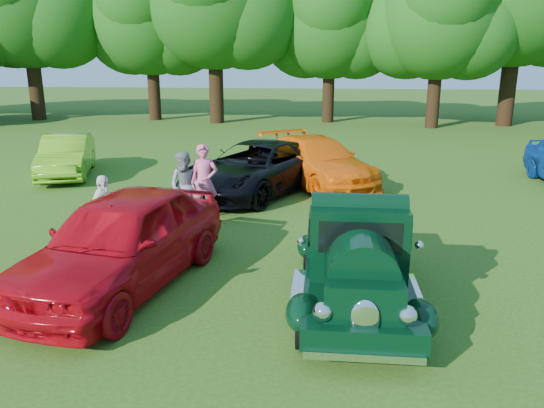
# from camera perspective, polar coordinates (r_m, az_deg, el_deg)

# --- Properties ---
(ground) EXTENTS (120.00, 120.00, 0.00)m
(ground) POSITION_cam_1_polar(r_m,az_deg,el_deg) (8.58, 2.32, -11.30)
(ground) COLOR #2B5313
(ground) RESTS_ON ground
(hero_pickup) EXTENTS (2.05, 4.40, 1.72)m
(hero_pickup) POSITION_cam_1_polar(r_m,az_deg,el_deg) (8.63, 9.01, -5.89)
(hero_pickup) COLOR black
(hero_pickup) RESTS_ON ground
(red_convertible) EXTENTS (2.95, 5.20, 1.67)m
(red_convertible) POSITION_cam_1_polar(r_m,az_deg,el_deg) (9.46, -15.82, -3.80)
(red_convertible) COLOR #B00711
(red_convertible) RESTS_ON ground
(back_car_lime) EXTENTS (2.64, 4.35, 1.35)m
(back_car_lime) POSITION_cam_1_polar(r_m,az_deg,el_deg) (19.01, -21.22, 4.85)
(back_car_lime) COLOR #57A315
(back_car_lime) RESTS_ON ground
(back_car_black) EXTENTS (4.60, 5.90, 1.49)m
(back_car_black) POSITION_cam_1_polar(r_m,az_deg,el_deg) (15.46, -1.65, 3.90)
(back_car_black) COLOR black
(back_car_black) RESTS_ON ground
(back_car_orange) EXTENTS (4.41, 5.37, 1.46)m
(back_car_orange) POSITION_cam_1_polar(r_m,az_deg,el_deg) (16.52, 4.82, 4.58)
(back_car_orange) COLOR orange
(back_car_orange) RESTS_ON ground
(spectator_pink) EXTENTS (0.74, 0.56, 1.84)m
(spectator_pink) POSITION_cam_1_polar(r_m,az_deg,el_deg) (13.04, -7.32, 2.37)
(spectator_pink) COLOR #DD5B86
(spectator_pink) RESTS_ON ground
(spectator_grey) EXTENTS (0.97, 0.85, 1.68)m
(spectator_grey) POSITION_cam_1_polar(r_m,az_deg,el_deg) (13.01, -9.30, 1.89)
(spectator_grey) COLOR gray
(spectator_grey) RESTS_ON ground
(spectator_white) EXTENTS (0.54, 0.93, 1.49)m
(spectator_white) POSITION_cam_1_polar(r_m,az_deg,el_deg) (11.76, -17.63, -0.61)
(spectator_white) COLOR white
(spectator_white) RESTS_ON ground
(tree_line) EXTENTS (61.85, 9.74, 12.02)m
(tree_line) POSITION_cam_1_polar(r_m,az_deg,el_deg) (31.85, 5.01, 20.90)
(tree_line) COLOR #321F10
(tree_line) RESTS_ON ground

